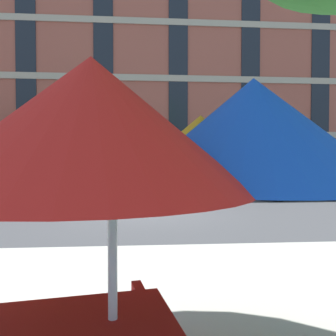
{
  "coord_description": "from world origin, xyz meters",
  "views": [
    {
      "loc": [
        -0.12,
        -11.24,
        1.79
      ],
      "look_at": [
        1.06,
        3.2,
        1.4
      ],
      "focal_mm": 37.61,
      "sensor_mm": 36.0,
      "label": 1
    }
  ],
  "objects_px": {
    "pickup_silver": "(137,177)",
    "street_tree_left": "(27,137)",
    "patio_umbrella": "(112,138)",
    "sedan_gray": "(300,178)"
  },
  "relations": [
    {
      "from": "pickup_silver",
      "to": "street_tree_left",
      "type": "bearing_deg",
      "value": 152.05
    },
    {
      "from": "sedan_gray",
      "to": "patio_umbrella",
      "type": "height_order",
      "value": "patio_umbrella"
    },
    {
      "from": "pickup_silver",
      "to": "street_tree_left",
      "type": "xyz_separation_m",
      "value": [
        -5.42,
        2.88,
        1.83
      ]
    },
    {
      "from": "pickup_silver",
      "to": "sedan_gray",
      "type": "distance_m",
      "value": 7.14
    },
    {
      "from": "street_tree_left",
      "to": "patio_umbrella",
      "type": "bearing_deg",
      "value": -71.11
    },
    {
      "from": "sedan_gray",
      "to": "patio_umbrella",
      "type": "bearing_deg",
      "value": -119.68
    },
    {
      "from": "pickup_silver",
      "to": "street_tree_left",
      "type": "relative_size",
      "value": 1.2
    },
    {
      "from": "street_tree_left",
      "to": "patio_umbrella",
      "type": "relative_size",
      "value": 1.37
    },
    {
      "from": "sedan_gray",
      "to": "street_tree_left",
      "type": "distance_m",
      "value": 13.03
    },
    {
      "from": "pickup_silver",
      "to": "patio_umbrella",
      "type": "bearing_deg",
      "value": -90.42
    }
  ]
}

